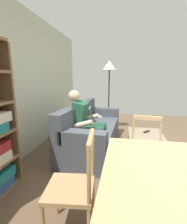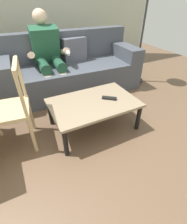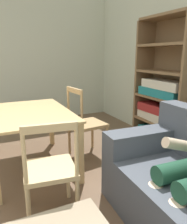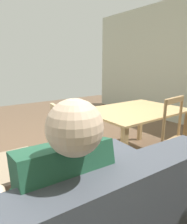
# 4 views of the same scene
# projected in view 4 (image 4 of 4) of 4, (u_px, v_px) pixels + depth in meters

# --- Properties ---
(ground_plane) EXTENTS (8.49, 8.49, 0.00)m
(ground_plane) POSITION_uv_depth(u_px,v_px,m) (43.00, 163.00, 2.71)
(ground_plane) COLOR brown
(wall_side) EXTENTS (0.12, 5.51, 2.66)m
(wall_side) POSITION_uv_depth(u_px,v_px,m) (184.00, 63.00, 4.23)
(wall_side) COLOR beige
(wall_side) RESTS_ON ground_plane
(person_lounging) EXTENTS (0.61, 0.89, 1.21)m
(person_lounging) POSITION_uv_depth(u_px,v_px,m) (57.00, 206.00, 1.00)
(person_lounging) COLOR #23563D
(person_lounging) RESTS_ON ground_plane
(dining_table) EXTENTS (1.31, 0.94, 0.72)m
(dining_table) POSITION_uv_depth(u_px,v_px,m) (135.00, 116.00, 2.73)
(dining_table) COLOR tan
(dining_table) RESTS_ON ground_plane
(dining_chair_near_wall) EXTENTS (0.46, 0.46, 0.96)m
(dining_chair_near_wall) POSITION_uv_depth(u_px,v_px,m) (184.00, 144.00, 2.18)
(dining_chair_near_wall) COLOR tan
(dining_chair_near_wall) RESTS_ON ground_plane
(dining_chair_facing_couch) EXTENTS (0.47, 0.47, 0.90)m
(dining_chair_facing_couch) POSITION_uv_depth(u_px,v_px,m) (73.00, 145.00, 2.21)
(dining_chair_facing_couch) COLOR #D1B27F
(dining_chair_facing_couch) RESTS_ON ground_plane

